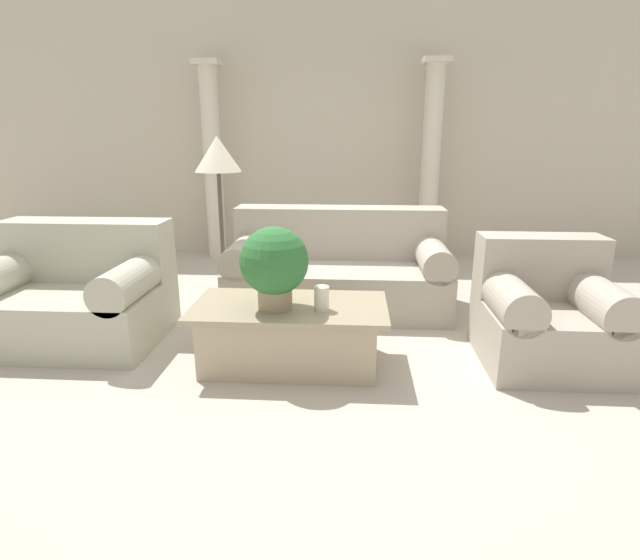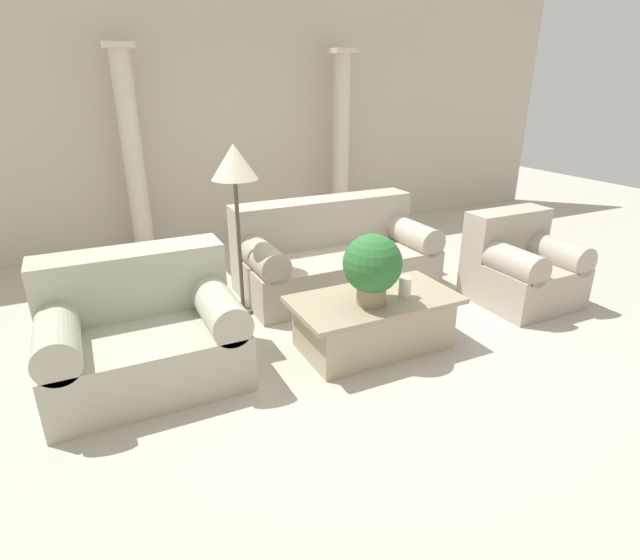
% 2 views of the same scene
% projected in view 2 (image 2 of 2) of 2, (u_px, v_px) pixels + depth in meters
% --- Properties ---
extents(ground_plane, '(16.00, 16.00, 0.00)m').
position_uv_depth(ground_plane, '(353.00, 319.00, 4.51)').
color(ground_plane, '#BCB2A3').
extents(wall_back, '(10.00, 0.06, 3.20)m').
position_uv_depth(wall_back, '(242.00, 114.00, 6.38)').
color(wall_back, beige).
rests_on(wall_back, ground_plane).
extents(sofa_long, '(1.94, 0.97, 0.88)m').
position_uv_depth(sofa_long, '(333.00, 254.00, 5.09)').
color(sofa_long, '#ADA393').
rests_on(sofa_long, ground_plane).
extents(loveseat, '(1.31, 0.97, 0.88)m').
position_uv_depth(loveseat, '(142.00, 330.00, 3.55)').
color(loveseat, '#B2B09B').
rests_on(loveseat, ground_plane).
extents(coffee_table, '(1.31, 0.70, 0.43)m').
position_uv_depth(coffee_table, '(373.00, 322.00, 3.98)').
color(coffee_table, tan).
rests_on(coffee_table, ground_plane).
extents(potted_plant, '(0.44, 0.44, 0.54)m').
position_uv_depth(potted_plant, '(372.00, 266.00, 3.68)').
color(potted_plant, '#937F60').
rests_on(potted_plant, coffee_table).
extents(pillar_candle, '(0.10, 0.10, 0.16)m').
position_uv_depth(pillar_candle, '(405.00, 287.00, 3.89)').
color(pillar_candle, silver).
rests_on(pillar_candle, coffee_table).
extents(floor_lamp, '(0.40, 0.40, 1.52)m').
position_uv_depth(floor_lamp, '(235.00, 171.00, 4.20)').
color(floor_lamp, '#4C473D').
rests_on(floor_lamp, ground_plane).
extents(column_left, '(0.31, 0.31, 2.38)m').
position_uv_depth(column_left, '(133.00, 156.00, 5.63)').
color(column_left, beige).
rests_on(column_left, ground_plane).
extents(column_right, '(0.31, 0.31, 2.38)m').
position_uv_depth(column_right, '(341.00, 143.00, 6.71)').
color(column_right, beige).
rests_on(column_right, ground_plane).
extents(armchair, '(0.86, 0.85, 0.85)m').
position_uv_depth(armchair, '(520.00, 265.00, 4.79)').
color(armchair, '#ADA393').
rests_on(armchair, ground_plane).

